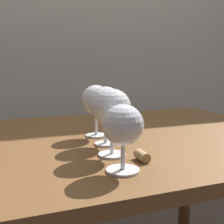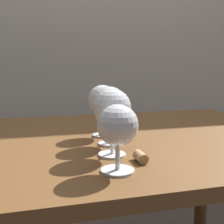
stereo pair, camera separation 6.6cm
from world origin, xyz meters
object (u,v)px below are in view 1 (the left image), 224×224
Objects in this scene: cork at (142,156)px; wine_glass_cabernet at (123,127)px; wine_glass_rose at (106,105)px; wine_glass_white at (96,101)px; wine_glass_merlot at (112,109)px.

wine_glass_cabernet is at bearing -145.34° from cork.
wine_glass_rose is (0.03, 0.20, 0.02)m from wine_glass_cabernet.
wine_glass_white is at bearing 95.94° from cork.
cork is (0.03, -0.15, -0.09)m from wine_glass_rose.
wine_glass_merlot is 0.19m from wine_glass_white.
wine_glass_cabernet is at bearing -97.65° from wine_glass_white.
wine_glass_cabernet is 0.20m from wine_glass_rose.
wine_glass_rose is 1.02× the size of wine_glass_white.
wine_glass_cabernet is 0.11m from wine_glass_merlot.
wine_glass_rose is at bearing 80.03° from wine_glass_cabernet.
cork is (0.03, -0.25, -0.09)m from wine_glass_white.
cork is at bearing -50.47° from wine_glass_merlot.
wine_glass_rose is 0.18m from cork.
cork is at bearing -84.06° from wine_glass_white.
wine_glass_merlot reaches higher than wine_glass_rose.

